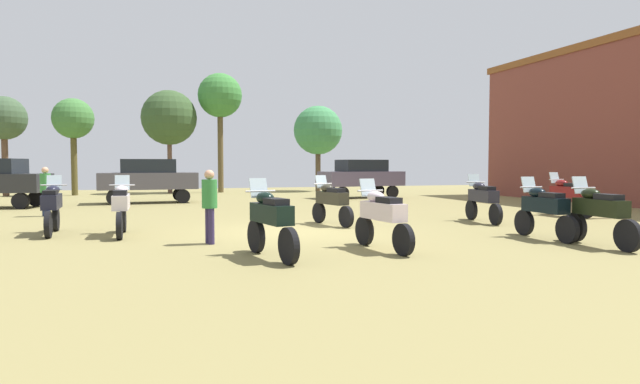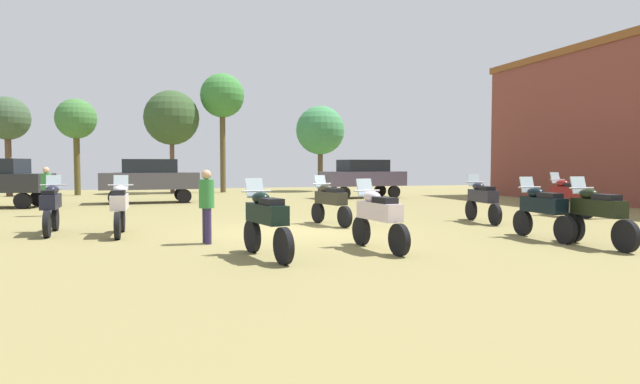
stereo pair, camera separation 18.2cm
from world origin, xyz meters
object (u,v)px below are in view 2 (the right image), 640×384
at_px(motorcycle_7, 330,201).
at_px(car_1, 150,177).
at_px(person_2, 207,201).
at_px(tree_4, 320,131).
at_px(motorcycle_8, 568,195).
at_px(car_3, 363,176).
at_px(motorcycle_3, 51,205).
at_px(tree_5, 222,97).
at_px(tree_3, 172,118).
at_px(motorcycle_10, 482,199).
at_px(tree_6, 7,119).
at_px(tree_7, 76,120).
at_px(motorcycle_2, 542,209).
at_px(motorcycle_5, 266,219).
at_px(person_1, 46,187).
at_px(motorcycle_11, 120,206).
at_px(motorcycle_12, 597,213).
at_px(motorcycle_4, 378,215).

relative_size(motorcycle_7, car_1, 0.47).
relative_size(person_2, tree_4, 0.30).
height_order(motorcycle_7, car_1, car_1).
bearing_deg(person_2, motorcycle_8, -92.86).
bearing_deg(car_3, tree_4, -6.17).
height_order(motorcycle_3, tree_5, tree_5).
distance_m(motorcycle_7, tree_3, 19.85).
height_order(motorcycle_10, car_1, car_1).
height_order(motorcycle_3, motorcycle_8, motorcycle_8).
relative_size(tree_6, tree_7, 1.00).
relative_size(motorcycle_2, motorcycle_5, 0.99).
xyz_separation_m(car_1, person_1, (-3.27, -5.53, -0.19)).
distance_m(motorcycle_11, tree_7, 19.68).
bearing_deg(motorcycle_5, car_3, 51.24).
bearing_deg(person_1, motorcycle_12, 2.96).
bearing_deg(car_1, tree_6, 41.35).
bearing_deg(tree_4, person_2, -112.85).
xyz_separation_m(motorcycle_10, tree_5, (-5.62, 19.73, 5.21)).
relative_size(car_3, tree_3, 0.72).
bearing_deg(person_1, motorcycle_7, 11.37).
bearing_deg(tree_4, motorcycle_3, -124.22).
bearing_deg(motorcycle_10, motorcycle_3, -176.63).
bearing_deg(tree_4, motorcycle_5, -108.98).
height_order(motorcycle_8, tree_4, tree_4).
xyz_separation_m(tree_4, tree_7, (-14.60, -0.51, 0.30)).
relative_size(motorcycle_3, motorcycle_7, 1.03).
bearing_deg(motorcycle_2, motorcycle_5, -173.87).
bearing_deg(motorcycle_8, tree_3, 120.68).
bearing_deg(car_3, motorcycle_2, 167.13).
xyz_separation_m(motorcycle_3, tree_3, (3.41, 18.95, 3.83)).
height_order(car_3, tree_6, tree_6).
distance_m(motorcycle_3, tree_5, 20.71).
xyz_separation_m(motorcycle_11, tree_5, (4.77, 19.75, 5.20)).
height_order(motorcycle_8, tree_7, tree_7).
relative_size(person_2, tree_6, 0.30).
bearing_deg(car_1, motorcycle_2, -152.15).
distance_m(motorcycle_11, car_3, 16.54).
relative_size(motorcycle_5, motorcycle_10, 0.98).
bearing_deg(car_1, tree_5, -30.52).
bearing_deg(motorcycle_10, tree_7, 133.17).
height_order(motorcycle_5, motorcycle_8, motorcycle_5).
bearing_deg(motorcycle_5, person_1, 106.92).
height_order(motorcycle_4, person_2, person_2).
bearing_deg(motorcycle_12, motorcycle_8, 56.49).
distance_m(motorcycle_5, person_1, 11.71).
distance_m(car_1, tree_6, 11.22).
bearing_deg(motorcycle_11, motorcycle_12, -25.74).
distance_m(motorcycle_11, tree_5, 20.98).
height_order(motorcycle_10, tree_3, tree_3).
bearing_deg(tree_6, motorcycle_8, -40.85).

